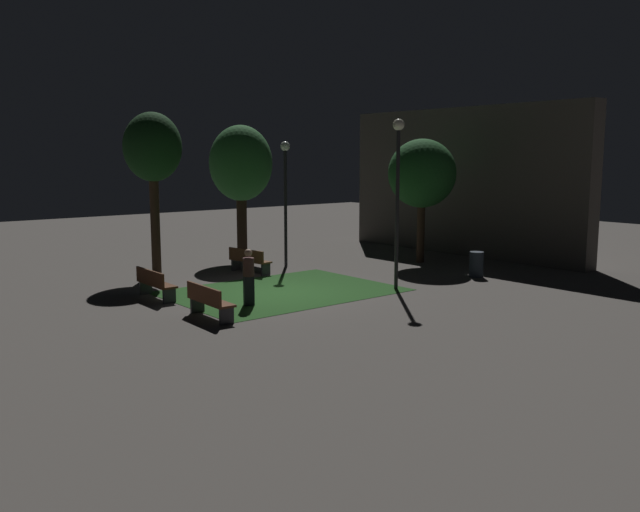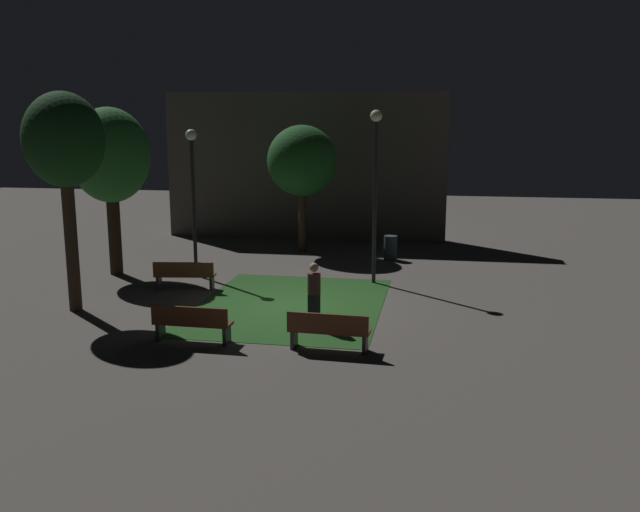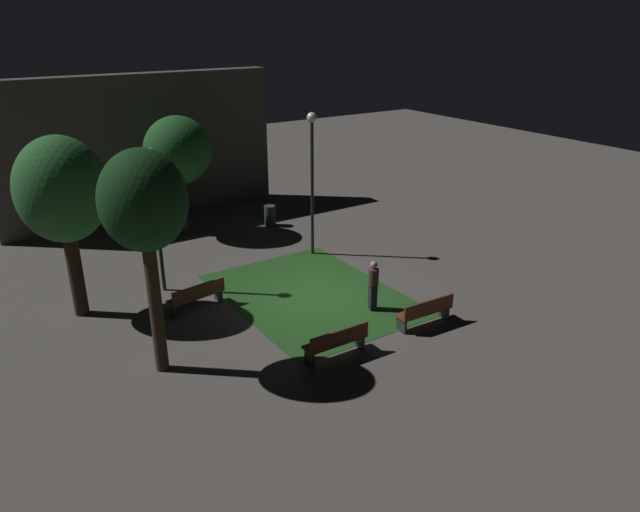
{
  "view_description": "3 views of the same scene",
  "coord_description": "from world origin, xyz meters",
  "px_view_note": "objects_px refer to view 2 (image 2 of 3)",
  "views": [
    {
      "loc": [
        16.5,
        -11.89,
        4.14
      ],
      "look_at": [
        0.72,
        1.06,
        1.13
      ],
      "focal_mm": 37.6,
      "sensor_mm": 36.0,
      "label": 1
    },
    {
      "loc": [
        3.88,
        -17.18,
        4.89
      ],
      "look_at": [
        0.8,
        -0.15,
        1.47
      ],
      "focal_mm": 37.55,
      "sensor_mm": 36.0,
      "label": 2
    },
    {
      "loc": [
        -9.38,
        -14.4,
        8.41
      ],
      "look_at": [
        0.66,
        0.81,
        0.99
      ],
      "focal_mm": 33.12,
      "sensor_mm": 36.0,
      "label": 3
    }
  ],
  "objects_px": {
    "tree_left_canopy": "(110,157)",
    "bench_corner": "(185,275)",
    "lamp_post_plaza_east": "(375,170)",
    "trash_bin": "(390,248)",
    "lamp_post_plaza_west": "(193,178)",
    "bench_path_side": "(192,322)",
    "bench_by_lamp": "(329,330)",
    "pedestrian": "(314,294)",
    "tree_back_right": "(302,161)",
    "tree_back_left": "(64,144)"
  },
  "relations": [
    {
      "from": "trash_bin",
      "to": "tree_back_right",
      "type": "bearing_deg",
      "value": 164.57
    },
    {
      "from": "tree_back_left",
      "to": "trash_bin",
      "type": "distance_m",
      "value": 12.04
    },
    {
      "from": "lamp_post_plaza_west",
      "to": "tree_left_canopy",
      "type": "bearing_deg",
      "value": -174.64
    },
    {
      "from": "lamp_post_plaza_east",
      "to": "lamp_post_plaza_west",
      "type": "xyz_separation_m",
      "value": [
        -5.84,
        -0.02,
        -0.33
      ]
    },
    {
      "from": "bench_path_side",
      "to": "tree_back_right",
      "type": "relative_size",
      "value": 0.37
    },
    {
      "from": "bench_corner",
      "to": "lamp_post_plaza_east",
      "type": "height_order",
      "value": "lamp_post_plaza_east"
    },
    {
      "from": "lamp_post_plaza_west",
      "to": "pedestrian",
      "type": "relative_size",
      "value": 2.94
    },
    {
      "from": "tree_back_right",
      "to": "lamp_post_plaza_west",
      "type": "relative_size",
      "value": 1.03
    },
    {
      "from": "bench_corner",
      "to": "lamp_post_plaza_west",
      "type": "xyz_separation_m",
      "value": [
        -0.37,
        1.94,
        2.72
      ]
    },
    {
      "from": "lamp_post_plaza_east",
      "to": "trash_bin",
      "type": "distance_m",
      "value": 4.87
    },
    {
      "from": "bench_corner",
      "to": "tree_back_right",
      "type": "relative_size",
      "value": 0.38
    },
    {
      "from": "bench_corner",
      "to": "lamp_post_plaza_east",
      "type": "xyz_separation_m",
      "value": [
        5.47,
        1.95,
        3.05
      ]
    },
    {
      "from": "pedestrian",
      "to": "trash_bin",
      "type": "bearing_deg",
      "value": 82.12
    },
    {
      "from": "bench_corner",
      "to": "trash_bin",
      "type": "distance_m",
      "value": 8.07
    },
    {
      "from": "tree_back_left",
      "to": "trash_bin",
      "type": "relative_size",
      "value": 6.45
    },
    {
      "from": "bench_corner",
      "to": "trash_bin",
      "type": "xyz_separation_m",
      "value": [
        5.7,
        5.71,
        -0.04
      ]
    },
    {
      "from": "tree_back_right",
      "to": "trash_bin",
      "type": "relative_size",
      "value": 5.49
    },
    {
      "from": "tree_left_canopy",
      "to": "lamp_post_plaza_west",
      "type": "bearing_deg",
      "value": 5.36
    },
    {
      "from": "tree_back_right",
      "to": "pedestrian",
      "type": "height_order",
      "value": "tree_back_right"
    },
    {
      "from": "lamp_post_plaza_east",
      "to": "pedestrian",
      "type": "bearing_deg",
      "value": -101.12
    },
    {
      "from": "bench_by_lamp",
      "to": "trash_bin",
      "type": "distance_m",
      "value": 10.35
    },
    {
      "from": "bench_by_lamp",
      "to": "bench_corner",
      "type": "bearing_deg",
      "value": 138.03
    },
    {
      "from": "tree_left_canopy",
      "to": "tree_back_right",
      "type": "distance_m",
      "value": 7.26
    },
    {
      "from": "bench_by_lamp",
      "to": "pedestrian",
      "type": "xyz_separation_m",
      "value": [
        -0.64,
        1.66,
        0.37
      ]
    },
    {
      "from": "lamp_post_plaza_east",
      "to": "trash_bin",
      "type": "height_order",
      "value": "lamp_post_plaza_east"
    },
    {
      "from": "bench_by_lamp",
      "to": "pedestrian",
      "type": "relative_size",
      "value": 1.13
    },
    {
      "from": "bench_path_side",
      "to": "tree_left_canopy",
      "type": "distance_m",
      "value": 8.75
    },
    {
      "from": "bench_path_side",
      "to": "tree_back_left",
      "type": "xyz_separation_m",
      "value": [
        -4.05,
        2.02,
        3.92
      ]
    },
    {
      "from": "bench_path_side",
      "to": "trash_bin",
      "type": "height_order",
      "value": "trash_bin"
    },
    {
      "from": "pedestrian",
      "to": "lamp_post_plaza_west",
      "type": "bearing_deg",
      "value": 134.85
    },
    {
      "from": "tree_left_canopy",
      "to": "bench_corner",
      "type": "bearing_deg",
      "value": -28.96
    },
    {
      "from": "tree_left_canopy",
      "to": "tree_back_right",
      "type": "relative_size",
      "value": 1.12
    },
    {
      "from": "bench_path_side",
      "to": "tree_back_left",
      "type": "bearing_deg",
      "value": 153.47
    },
    {
      "from": "tree_left_canopy",
      "to": "lamp_post_plaza_east",
      "type": "height_order",
      "value": "tree_left_canopy"
    },
    {
      "from": "bench_by_lamp",
      "to": "tree_back_left",
      "type": "relative_size",
      "value": 0.32
    },
    {
      "from": "bench_corner",
      "to": "lamp_post_plaza_west",
      "type": "bearing_deg",
      "value": 100.93
    },
    {
      "from": "tree_left_canopy",
      "to": "trash_bin",
      "type": "bearing_deg",
      "value": 24.67
    },
    {
      "from": "bench_corner",
      "to": "tree_back_right",
      "type": "xyz_separation_m",
      "value": [
        2.21,
        6.67,
        3.01
      ]
    },
    {
      "from": "lamp_post_plaza_west",
      "to": "trash_bin",
      "type": "xyz_separation_m",
      "value": [
        6.08,
        3.77,
        -2.76
      ]
    },
    {
      "from": "tree_back_left",
      "to": "lamp_post_plaza_east",
      "type": "xyz_separation_m",
      "value": [
        7.52,
        4.56,
        -0.87
      ]
    },
    {
      "from": "tree_left_canopy",
      "to": "trash_bin",
      "type": "height_order",
      "value": "tree_left_canopy"
    },
    {
      "from": "lamp_post_plaza_east",
      "to": "pedestrian",
      "type": "distance_m",
      "value": 5.69
    },
    {
      "from": "bench_path_side",
      "to": "tree_back_left",
      "type": "distance_m",
      "value": 5.98
    },
    {
      "from": "trash_bin",
      "to": "pedestrian",
      "type": "bearing_deg",
      "value": -97.88
    },
    {
      "from": "bench_path_side",
      "to": "tree_left_canopy",
      "type": "relative_size",
      "value": 0.33
    },
    {
      "from": "tree_left_canopy",
      "to": "lamp_post_plaza_west",
      "type": "relative_size",
      "value": 1.15
    },
    {
      "from": "tree_back_left",
      "to": "tree_left_canopy",
      "type": "distance_m",
      "value": 4.44
    },
    {
      "from": "tree_back_right",
      "to": "bench_corner",
      "type": "bearing_deg",
      "value": -108.36
    },
    {
      "from": "tree_back_left",
      "to": "pedestrian",
      "type": "relative_size",
      "value": 3.55
    },
    {
      "from": "lamp_post_plaza_west",
      "to": "bench_corner",
      "type": "bearing_deg",
      "value": -79.07
    }
  ]
}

